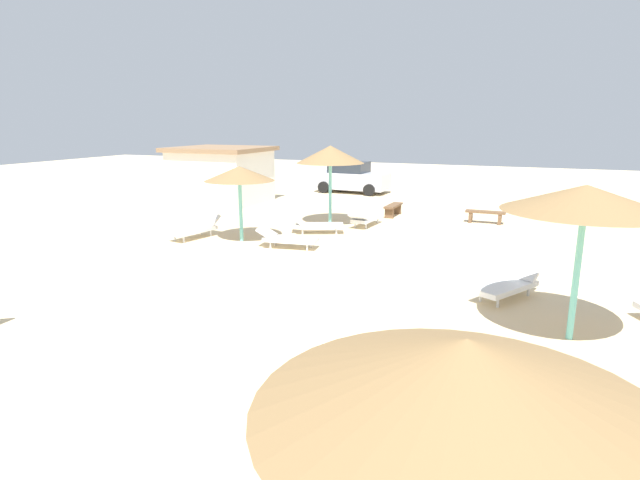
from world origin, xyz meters
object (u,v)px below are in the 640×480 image
lounger_7 (286,238)px  beach_cabana (221,175)px  parasol_1 (330,155)px  parked_car (352,178)px  bench_1 (485,215)px  lounger_0 (509,284)px  parasol_0 (586,199)px  parasol_4 (465,382)px  lounger_6 (315,225)px  lounger_2 (196,229)px  bench_0 (393,208)px  lounger_1 (365,218)px  parasol_2 (239,174)px

lounger_7 → beach_cabana: bearing=134.3°
parasol_1 → parked_car: 9.50m
parked_car → bench_1: bearing=-39.7°
lounger_0 → beach_cabana: 16.70m
parasol_0 → beach_cabana: (-14.87, 11.44, -1.24)m
parasol_4 → parked_car: (-8.93, 24.14, -1.54)m
lounger_6 → beach_cabana: (-6.99, 4.82, 1.05)m
parasol_0 → lounger_2: (-11.40, 4.41, -2.30)m
parasol_0 → bench_0: bearing=119.2°
lounger_7 → parasol_4: bearing=-59.1°
bench_0 → lounger_6: bearing=-111.5°
bench_0 → beach_cabana: (-8.72, 0.44, 1.02)m
lounger_1 → parasol_4: bearing=-70.7°
parasol_1 → bench_0: 4.07m
parasol_4 → parked_car: bearing=110.3°
bench_0 → bench_1: size_ratio=1.01×
lounger_6 → lounger_7: size_ratio=1.01×
lounger_1 → beach_cabana: size_ratio=0.45×
lounger_0 → parasol_2: bearing=163.1°
lounger_1 → lounger_7: size_ratio=0.99×
beach_cabana → lounger_1: bearing=-19.6°
lounger_1 → beach_cabana: bearing=160.4°
lounger_6 → lounger_7: bearing=-90.4°
parasol_0 → lounger_2: size_ratio=1.44×
lounger_7 → parked_car: bearing=99.8°
parasol_4 → bench_0: bearing=105.5°
lounger_2 → beach_cabana: 7.91m
lounger_7 → bench_0: lounger_7 is taller
parasol_0 → lounger_0: (-1.15, 1.97, -2.29)m
lounger_7 → beach_cabana: size_ratio=0.46×
lounger_2 → bench_1: size_ratio=1.32×
parasol_1 → parasol_2: 4.06m
parasol_1 → parked_car: size_ratio=0.74×
parasol_4 → lounger_2: 15.37m
parasol_2 → bench_1: parasol_2 is taller
lounger_6 → parasol_0: bearing=-40.1°
lounger_2 → bench_1: lounger_2 is taller
lounger_0 → parked_car: 17.71m
lounger_0 → lounger_7: (-6.73, 2.32, -0.01)m
lounger_6 → bench_1: size_ratio=1.32×
parasol_2 → lounger_0: bearing=-16.9°
parasol_2 → lounger_1: (3.10, 3.94, -1.94)m
parasol_1 → lounger_0: (6.76, -6.22, -2.37)m
parasol_0 → parasol_4: size_ratio=1.06×
bench_0 → parked_car: parked_car is taller
parasol_0 → parasol_4: (-1.20, -6.90, -0.25)m
lounger_7 → beach_cabana: (-6.98, 7.16, 1.06)m
bench_0 → beach_cabana: 8.79m
lounger_1 → bench_0: size_ratio=1.30×
bench_1 → parasol_0: bearing=-77.4°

